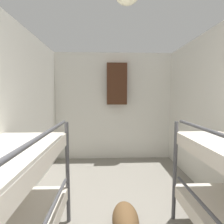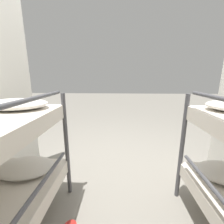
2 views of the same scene
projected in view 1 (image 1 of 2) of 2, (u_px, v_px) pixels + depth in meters
wall_back at (114, 107)px, 4.02m from camera, size 2.75×0.06×2.42m
duffel_bag at (125, 220)px, 1.87m from camera, size 0.28×0.50×0.28m
hanging_coat at (117, 84)px, 3.83m from camera, size 0.44×0.12×0.90m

